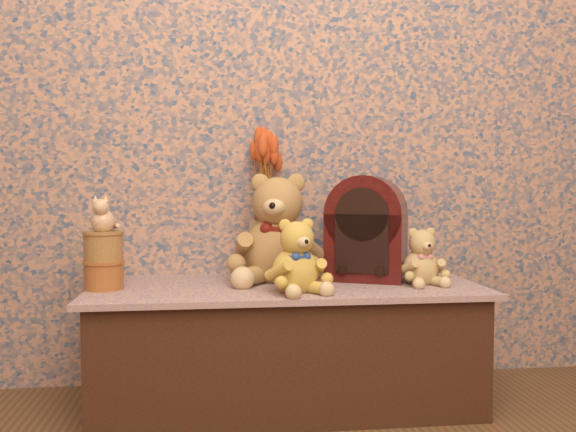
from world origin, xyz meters
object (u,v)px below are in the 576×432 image
Objects in this scene: ceramic_vase at (266,248)px; biscuit_tin_lower at (104,275)px; teddy_medium at (295,253)px; cat_figurine at (103,213)px; teddy_large at (279,224)px; teddy_small at (421,254)px; cathedral_radio at (367,228)px.

biscuit_tin_lower is at bearing -159.23° from ceramic_vase.
cat_figurine is at bearing 150.30° from teddy_medium.
teddy_large is at bearing 9.62° from biscuit_tin_lower.
ceramic_vase is (-0.52, 0.24, 0.00)m from teddy_small.
ceramic_vase is 1.73× the size of cat_figurine.
teddy_medium is 1.20× the size of teddy_small.
teddy_medium reaches higher than ceramic_vase.
cathedral_radio reaches higher than teddy_small.
teddy_small is at bearing -24.42° from ceramic_vase.
cathedral_radio is 0.38m from ceramic_vase.
biscuit_tin_lower is at bearing -154.64° from teddy_large.
teddy_medium is 0.64m from biscuit_tin_lower.
teddy_small is 1.09m from cat_figurine.
teddy_medium is at bearing -66.46° from teddy_large.
teddy_small is at bearing -11.85° from cathedral_radio.
teddy_medium is (0.03, -0.22, -0.08)m from teddy_large.
teddy_large reaches higher than ceramic_vase.
teddy_medium is at bearing -118.94° from cathedral_radio.
cathedral_radio is (0.29, 0.22, 0.06)m from teddy_medium.
biscuit_tin_lower is (-1.07, 0.03, -0.06)m from teddy_small.
ceramic_vase is 0.61m from cat_figurine.
cathedral_radio is at bearing -18.10° from ceramic_vase.
teddy_medium is at bearing -173.91° from teddy_small.
teddy_medium is at bearing -11.15° from biscuit_tin_lower.
teddy_medium is 0.67× the size of cathedral_radio.
cathedral_radio is 0.92m from cat_figurine.
cathedral_radio reaches higher than biscuit_tin_lower.
cathedral_radio is at bearing 14.66° from teddy_large.
teddy_small is at bearing -6.47° from teddy_medium.
teddy_medium is 2.00× the size of biscuit_tin_lower.
biscuit_tin_lower is (-0.62, 0.12, -0.08)m from teddy_medium.
teddy_small is at bearing 1.21° from teddy_large.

